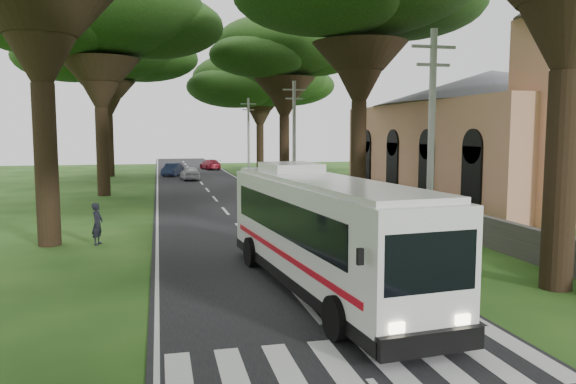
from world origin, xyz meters
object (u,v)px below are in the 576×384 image
object	(u,v)px
pole_mid	(294,137)
distant_car_c	(210,164)
church	(492,126)
distant_car_b	(172,170)
pole_near	(431,142)
coach_bus	(321,231)
pole_far	(249,135)
pedestrian	(97,224)
distant_car_a	(190,173)

from	to	relation	value
pole_mid	distant_car_c	bearing A→B (deg)	95.86
church	distant_car_b	distance (m)	32.79
pole_near	coach_bus	distance (m)	5.93
pole_far	distant_car_b	world-z (taller)	pole_far
pole_near	pedestrian	xyz separation A→B (m)	(-11.63, 5.73, -3.33)
coach_bus	distant_car_b	xyz separation A→B (m)	(-3.07, 43.74, -1.08)
church	coach_bus	distance (m)	25.16
pole_mid	distant_car_c	distance (m)	30.40
pole_far	distant_car_c	distance (m)	11.08
pole_mid	pole_far	xyz separation A→B (m)	(0.00, 20.00, 0.00)
coach_bus	pedestrian	distance (m)	10.92
pole_near	distant_car_b	distance (m)	41.95
church	pole_near	world-z (taller)	church
pole_near	distant_car_b	world-z (taller)	pole_near
pole_near	coach_bus	bearing A→B (deg)	-150.44
church	pole_mid	size ratio (longest dim) A/B	3.00
pedestrian	pole_far	bearing A→B (deg)	-2.27
coach_bus	pedestrian	world-z (taller)	coach_bus
pole_far	distant_car_a	world-z (taller)	pole_far
coach_bus	pedestrian	size ratio (longest dim) A/B	6.61
distant_car_c	pole_far	bearing A→B (deg)	95.43
pole_mid	pole_near	bearing A→B (deg)	-90.00
church	pedestrian	distance (m)	26.24
coach_bus	distant_car_c	bearing A→B (deg)	82.52
distant_car_b	distant_car_c	bearing A→B (deg)	79.50
pole_near	pole_mid	bearing A→B (deg)	90.00
pole_mid	distant_car_a	world-z (taller)	pole_mid
distant_car_a	distant_car_c	size ratio (longest dim) A/B	0.93
pedestrian	church	bearing A→B (deg)	-51.27
distant_car_c	pedestrian	world-z (taller)	pedestrian
church	coach_bus	size ratio (longest dim) A/B	2.14
church	pedestrian	size ratio (longest dim) A/B	14.18
pole_far	coach_bus	distance (m)	43.00
pole_mid	distant_car_c	world-z (taller)	pole_mid
pole_near	distant_car_c	world-z (taller)	pole_near
distant_car_c	pedestrian	xyz separation A→B (m)	(-8.55, -44.31, 0.21)
pedestrian	coach_bus	bearing A→B (deg)	-124.01
pole_mid	distant_car_b	world-z (taller)	pole_mid
coach_bus	church	bearing A→B (deg)	41.14
distant_car_a	distant_car_b	xyz separation A→B (m)	(-1.48, 5.56, -0.02)
church	pole_near	bearing A→B (deg)	-128.50
pole_near	coach_bus	xyz separation A→B (m)	(-4.71, -2.67, -2.43)
distant_car_b	pole_far	bearing A→B (deg)	9.28
pole_near	pole_far	bearing A→B (deg)	90.00
coach_bus	pole_far	bearing A→B (deg)	77.99
pole_mid	church	bearing A→B (deg)	-19.81
church	distant_car_c	world-z (taller)	church
coach_bus	distant_car_c	xyz separation A→B (m)	(1.62, 52.70, -1.11)
coach_bus	distant_car_a	bearing A→B (deg)	86.68
distant_car_b	distant_car_a	bearing A→B (deg)	-58.01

